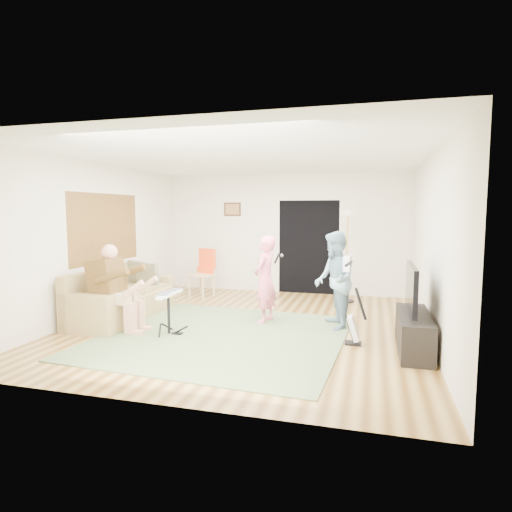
{
  "coord_description": "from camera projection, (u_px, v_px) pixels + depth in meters",
  "views": [
    {
      "loc": [
        1.93,
        -6.56,
        1.86
      ],
      "look_at": [
        0.06,
        0.3,
        1.11
      ],
      "focal_mm": 30.0,
      "sensor_mm": 36.0,
      "label": 1
    }
  ],
  "objects": [
    {
      "name": "microphone",
      "position": [
        277.0,
        258.0,
        7.03
      ],
      "size": [
        0.06,
        0.06,
        0.24
      ],
      "primitive_type": null,
      "color": "black",
      "rests_on": "singer"
    },
    {
      "name": "walls",
      "position": [
        248.0,
        243.0,
        6.85
      ],
      "size": [
        5.5,
        6.0,
        2.7
      ],
      "primitive_type": null,
      "color": "silver",
      "rests_on": "floor"
    },
    {
      "name": "singer",
      "position": [
        265.0,
        279.0,
        7.12
      ],
      "size": [
        0.44,
        0.59,
        1.45
      ],
      "primitive_type": "imported",
      "rotation": [
        0.0,
        0.0,
        -1.76
      ],
      "color": "pink",
      "rests_on": "floor"
    },
    {
      "name": "dining_chair",
      "position": [
        202.0,
        279.0,
        9.36
      ],
      "size": [
        0.55,
        0.57,
        1.03
      ],
      "rotation": [
        0.0,
        0.0,
        -0.3
      ],
      "color": "#D4BF8A",
      "rests_on": "floor"
    },
    {
      "name": "ceiling",
      "position": [
        247.0,
        157.0,
        6.71
      ],
      "size": [
        6.0,
        6.0,
        0.0
      ],
      "primitive_type": "plane",
      "rotation": [
        3.14,
        0.0,
        0.0
      ],
      "color": "white",
      "rests_on": "walls"
    },
    {
      "name": "drummer",
      "position": [
        117.0,
        297.0,
        6.64
      ],
      "size": [
        0.88,
        0.49,
        1.35
      ],
      "color": "brown",
      "rests_on": "sofa"
    },
    {
      "name": "guitarist",
      "position": [
        335.0,
        280.0,
        6.74
      ],
      "size": [
        0.78,
        0.89,
        1.55
      ],
      "primitive_type": "imported",
      "rotation": [
        0.0,
        0.0,
        -1.28
      ],
      "color": "#7497AA",
      "rests_on": "floor"
    },
    {
      "name": "floor",
      "position": [
        248.0,
        325.0,
        6.99
      ],
      "size": [
        6.0,
        6.0,
        0.0
      ],
      "primitive_type": "plane",
      "color": "brown",
      "rests_on": "ground"
    },
    {
      "name": "tv_cabinet",
      "position": [
        414.0,
        332.0,
        5.69
      ],
      "size": [
        0.4,
        1.4,
        0.5
      ],
      "primitive_type": "cube",
      "color": "black",
      "rests_on": "floor"
    },
    {
      "name": "television",
      "position": [
        412.0,
        288.0,
        5.64
      ],
      "size": [
        0.06,
        1.17,
        0.6
      ],
      "primitive_type": "cube",
      "color": "black",
      "rests_on": "tv_cabinet"
    },
    {
      "name": "area_rug",
      "position": [
        223.0,
        336.0,
        6.36
      ],
      "size": [
        3.69,
        3.68,
        0.02
      ],
      "primitive_type": "cube",
      "rotation": [
        0.0,
        0.0,
        -0.06
      ],
      "color": "#536940",
      "rests_on": "floor"
    },
    {
      "name": "window_blinds",
      "position": [
        106.0,
        228.0,
        7.74
      ],
      "size": [
        0.0,
        2.05,
        2.05
      ],
      "primitive_type": "plane",
      "rotation": [
        1.57,
        0.0,
        1.57
      ],
      "color": "brown",
      "rests_on": "walls"
    },
    {
      "name": "doorway",
      "position": [
        309.0,
        247.0,
        9.61
      ],
      "size": [
        2.1,
        0.0,
        2.1
      ],
      "primitive_type": "plane",
      "rotation": [
        1.57,
        0.0,
        0.0
      ],
      "color": "black",
      "rests_on": "walls"
    },
    {
      "name": "sofa",
      "position": [
        118.0,
        302.0,
        7.4
      ],
      "size": [
        0.88,
        2.15,
        0.87
      ],
      "color": "#9C844E",
      "rests_on": "floor"
    },
    {
      "name": "drum_kit",
      "position": [
        169.0,
        315.0,
        6.44
      ],
      "size": [
        0.36,
        0.65,
        0.67
      ],
      "color": "black",
      "rests_on": "floor"
    },
    {
      "name": "guitar_spare",
      "position": [
        354.0,
        328.0,
        5.97
      ],
      "size": [
        0.29,
        0.26,
        0.81
      ],
      "color": "black",
      "rests_on": "floor"
    },
    {
      "name": "picture_frame",
      "position": [
        232.0,
        209.0,
        9.99
      ],
      "size": [
        0.42,
        0.03,
        0.32
      ],
      "primitive_type": "cube",
      "color": "#3F2314",
      "rests_on": "walls"
    },
    {
      "name": "torchiere_lamp",
      "position": [
        347.0,
        240.0,
        8.68
      ],
      "size": [
        0.33,
        0.33,
        1.87
      ],
      "color": "black",
      "rests_on": "floor"
    },
    {
      "name": "guitar_held",
      "position": [
        348.0,
        263.0,
        6.66
      ],
      "size": [
        0.18,
        0.61,
        0.26
      ],
      "primitive_type": null,
      "rotation": [
        0.0,
        0.0,
        -0.1
      ],
      "color": "white",
      "rests_on": "guitarist"
    }
  ]
}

